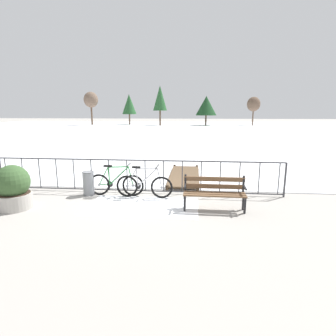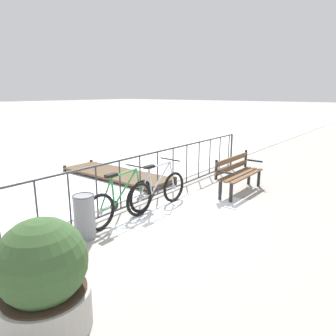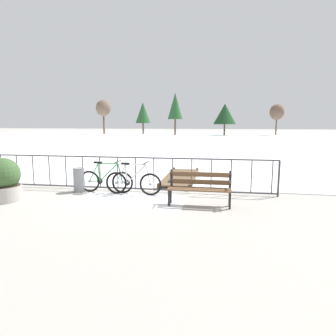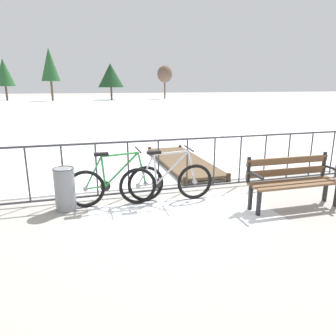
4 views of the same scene
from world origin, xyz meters
name	(u,v)px [view 4 (image 4 of 4)]	position (x,y,z in m)	size (l,w,h in m)	color
ground_plane	(144,195)	(0.00, 0.00, 0.00)	(160.00, 160.00, 0.00)	#9E9991
frozen_pond	(88,105)	(0.00, 28.40, 0.01)	(80.00, 56.00, 0.03)	white
snow_patch	(186,217)	(0.43, -1.20, 0.00)	(2.99, 1.68, 0.01)	white
railing_fence	(144,167)	(0.00, 0.00, 0.56)	(9.06, 0.06, 1.07)	#38383D
bicycle_near_railing	(167,182)	(0.33, -0.43, 0.37)	(1.71, 0.52, 0.97)	black
bicycle_second	(116,184)	(-0.56, -0.32, 0.37)	(1.71, 0.52, 0.97)	black
park_bench	(292,178)	(2.33, -1.24, 0.51)	(1.60, 0.50, 0.89)	brown
trash_bin	(65,189)	(-1.41, -0.34, 0.37)	(0.35, 0.35, 0.73)	gray
wooden_dock	(182,161)	(1.44, 1.98, 0.12)	(1.10, 3.47, 0.20)	brown
tree_far_west	(50,65)	(-4.07, 39.09, 4.57)	(2.36, 2.36, 6.68)	brown
tree_west_mid	(111,75)	(3.73, 40.02, 3.33)	(3.57, 3.57, 4.95)	brown
tree_east_mid	(165,74)	(11.71, 40.64, 3.58)	(2.21, 2.21, 4.82)	brown
tree_far_east	(4,73)	(-10.06, 41.87, 3.64)	(2.57, 2.57, 5.43)	brown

